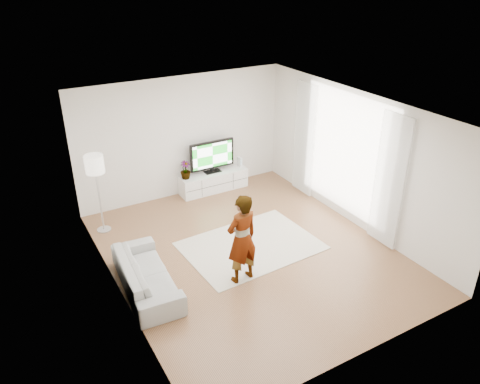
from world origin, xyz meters
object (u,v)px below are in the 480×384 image
player (242,239)px  floor_lamp (95,168)px  media_console (213,181)px  television (212,156)px  sofa (146,274)px  rug (251,246)px

player → floor_lamp: 3.36m
media_console → television: size_ratio=1.50×
television → sofa: size_ratio=0.57×
television → player: 3.64m
rug → sofa: sofa is taller
media_console → sofa: sofa is taller
media_console → sofa: (-2.70, -2.82, 0.05)m
sofa → floor_lamp: bearing=7.4°
sofa → player: bearing=-106.9°
player → sofa: player is taller
television → floor_lamp: size_ratio=0.67×
media_console → television: (0.00, 0.03, 0.66)m
media_console → player: (-1.18, -3.41, 0.60)m
sofa → floor_lamp: (-0.12, 2.28, 1.12)m
media_console → sofa: bearing=-133.7°
television → sofa: 3.97m
rug → player: bearing=-129.5°
media_console → floor_lamp: 3.11m
sofa → floor_lamp: size_ratio=1.18×
sofa → floor_lamp: floor_lamp is taller
television → media_console: bearing=-90.0°
media_console → player: 3.66m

